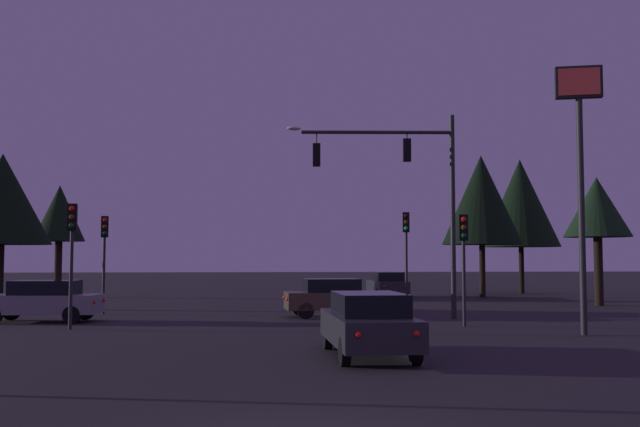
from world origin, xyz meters
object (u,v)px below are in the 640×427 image
(store_sign_illuminated, at_px, (580,141))
(tree_lot_edge, at_px, (59,214))
(traffic_light_far_side, at_px, (72,240))
(car_crossing_left, at_px, (334,297))
(traffic_light_median, at_px, (464,246))
(tree_center_horizon, at_px, (481,200))
(tree_right_cluster, at_px, (2,199))
(traffic_light_corner_right, at_px, (104,244))
(car_far_lane, at_px, (387,284))
(tree_behind_sign, at_px, (597,208))
(car_nearside_lane, at_px, (368,323))
(car_crossing_right, at_px, (42,300))
(traffic_light_corner_left, at_px, (406,241))
(tree_left_far, at_px, (520,203))
(traffic_signal_mast_arm, at_px, (408,180))

(store_sign_illuminated, xyz_separation_m, tree_lot_edge, (-21.69, 22.76, -1.02))
(traffic_light_far_side, distance_m, store_sign_illuminated, 16.63)
(tree_lot_edge, bearing_deg, car_crossing_left, -46.31)
(traffic_light_median, relative_size, store_sign_illuminated, 0.46)
(tree_center_horizon, height_order, tree_right_cluster, tree_center_horizon)
(store_sign_illuminated, distance_m, tree_center_horizon, 20.98)
(traffic_light_corner_right, distance_m, traffic_light_median, 15.08)
(traffic_light_median, height_order, car_far_lane, traffic_light_median)
(traffic_light_median, bearing_deg, store_sign_illuminated, -46.65)
(traffic_light_far_side, bearing_deg, tree_lot_edge, 106.05)
(tree_behind_sign, distance_m, tree_right_cluster, 28.62)
(tree_behind_sign, bearing_deg, car_nearside_lane, -129.99)
(car_crossing_right, relative_size, tree_behind_sign, 0.69)
(tree_center_horizon, xyz_separation_m, tree_right_cluster, (-25.29, -7.60, -0.76))
(traffic_light_corner_right, height_order, car_nearside_lane, traffic_light_corner_right)
(tree_center_horizon, distance_m, tree_lot_edge, 25.36)
(traffic_light_corner_left, xyz_separation_m, tree_right_cluster, (-18.50, 2.50, 1.95))
(traffic_light_median, bearing_deg, traffic_light_far_side, 179.47)
(tree_behind_sign, bearing_deg, tree_left_far, 86.93)
(car_crossing_right, relative_size, tree_center_horizon, 0.51)
(traffic_light_far_side, bearing_deg, traffic_signal_mast_arm, 14.50)
(traffic_light_median, xyz_separation_m, tree_right_cluster, (-18.89, 10.08, 2.33))
(traffic_signal_mast_arm, distance_m, traffic_light_far_side, 12.61)
(traffic_signal_mast_arm, xyz_separation_m, car_nearside_lane, (-3.24, -10.34, -4.59))
(traffic_light_median, relative_size, tree_behind_sign, 0.60)
(traffic_light_corner_left, height_order, traffic_light_corner_right, traffic_light_corner_left)
(traffic_light_far_side, relative_size, car_crossing_left, 1.01)
(traffic_signal_mast_arm, bearing_deg, car_crossing_left, 160.21)
(car_crossing_left, bearing_deg, tree_left_far, 50.55)
(traffic_signal_mast_arm, bearing_deg, traffic_light_corner_left, 79.02)
(car_nearside_lane, bearing_deg, car_far_lane, 78.38)
(tree_left_far, bearing_deg, tree_lot_edge, -176.18)
(traffic_light_corner_right, xyz_separation_m, store_sign_illuminated, (16.35, -9.70, 3.05))
(traffic_signal_mast_arm, xyz_separation_m, store_sign_illuminated, (4.07, -6.22, 0.59))
(car_nearside_lane, xyz_separation_m, tree_center_horizon, (10.87, 24.78, 5.04))
(traffic_light_far_side, distance_m, car_far_lane, 22.34)
(traffic_signal_mast_arm, height_order, traffic_light_corner_left, traffic_signal_mast_arm)
(store_sign_illuminated, xyz_separation_m, tree_right_cluster, (-21.73, 13.08, -0.90))
(traffic_light_corner_right, bearing_deg, car_crossing_left, -14.61)
(traffic_light_far_side, bearing_deg, traffic_light_median, -0.53)
(traffic_light_corner_left, distance_m, tree_right_cluster, 18.77)
(traffic_signal_mast_arm, height_order, tree_lot_edge, traffic_signal_mast_arm)
(car_crossing_right, bearing_deg, tree_left_far, 36.38)
(traffic_light_corner_left, bearing_deg, tree_behind_sign, 12.46)
(traffic_light_corner_right, height_order, tree_left_far, tree_left_far)
(tree_left_far, bearing_deg, tree_center_horizon, -134.49)
(traffic_light_median, bearing_deg, tree_right_cluster, 151.93)
(traffic_light_median, distance_m, car_crossing_left, 6.15)
(traffic_light_corner_right, relative_size, car_far_lane, 0.91)
(traffic_light_far_side, bearing_deg, tree_left_far, 42.47)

